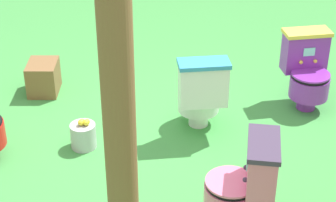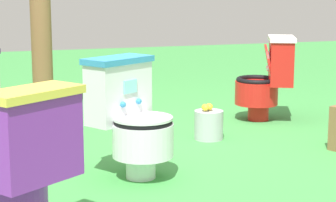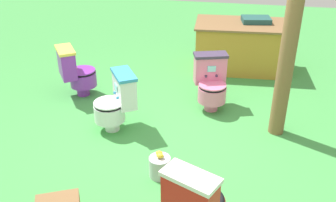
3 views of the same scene
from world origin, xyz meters
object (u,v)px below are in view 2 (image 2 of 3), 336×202
Objects in this scene: toilet_white at (132,117)px; toilet_purple at (18,165)px; toilet_red at (268,78)px; lemon_bucket at (209,124)px.

toilet_purple is at bearing 16.04° from toilet_white.
toilet_purple is (-1.99, 2.26, -0.00)m from toilet_red.
toilet_purple is 1.00× the size of toilet_white.
toilet_purple is at bearing 134.92° from lemon_bucket.
toilet_white is at bearing 152.21° from toilet_red.
lemon_bucket is (1.53, -1.53, -0.25)m from toilet_purple.
toilet_white is (-1.16, 1.52, -0.00)m from toilet_red.
toilet_white is (0.83, -0.74, 0.00)m from toilet_purple.
toilet_white is at bearing 131.55° from lemon_bucket.
toilet_white reaches higher than lemon_bucket.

